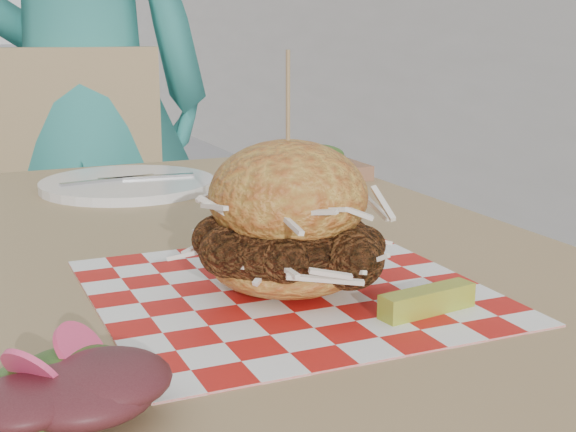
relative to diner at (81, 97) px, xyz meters
name	(u,v)px	position (x,y,z in m)	size (l,w,h in m)	color
diner	(81,97)	(0.00, 0.00, 0.00)	(0.61, 0.40, 1.67)	teal
patio_table	(204,315)	(-0.05, -1.07, -0.16)	(0.80, 1.20, 0.75)	tan
patio_chair	(89,232)	(-0.03, -0.18, -0.28)	(0.50, 0.51, 0.95)	tan
paper_liner	(288,290)	(-0.02, -1.25, -0.08)	(0.36, 0.36, 0.00)	red
sandwich	(288,226)	(-0.02, -1.25, -0.02)	(0.20, 0.20, 0.23)	gold
pickle_spear	(427,301)	(0.07, -1.35, -0.07)	(0.10, 0.02, 0.02)	#A9AD32
side_salad	(65,392)	(-0.25, -1.41, -0.07)	(0.14, 0.14, 0.05)	#3F1419
place_setting	(128,184)	(-0.05, -0.69, -0.08)	(0.27, 0.27, 0.02)	white
kraft_tray	(317,165)	(0.26, -0.73, -0.06)	(0.15, 0.12, 0.06)	brown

